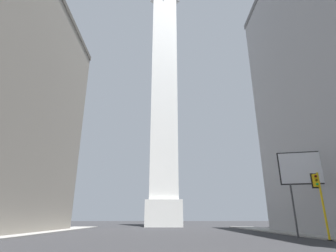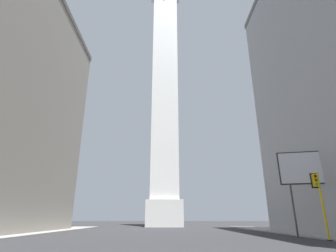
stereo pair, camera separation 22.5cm
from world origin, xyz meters
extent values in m
cube|color=silver|center=(0.00, 61.20, 2.80)|extent=(8.09, 8.09, 5.61)
cube|color=white|center=(0.00, 61.20, 34.56)|extent=(6.47, 6.47, 57.89)
cylinder|color=yellow|center=(13.66, 22.66, 2.81)|extent=(0.18, 0.18, 5.62)
cylinder|color=#262626|center=(13.66, 22.66, 0.05)|extent=(0.40, 0.40, 0.10)
cube|color=#E5B20F|center=(13.37, 22.66, 4.92)|extent=(0.34, 0.34, 1.10)
cube|color=black|center=(13.36, 22.84, 4.92)|extent=(0.58, 0.03, 1.32)
sphere|color=#410907|center=(13.37, 22.47, 5.27)|extent=(0.22, 0.22, 0.22)
sphere|color=#483506|center=(13.37, 22.47, 4.92)|extent=(0.22, 0.22, 0.22)
sphere|color=green|center=(13.37, 22.47, 4.58)|extent=(0.22, 0.22, 0.22)
cylinder|color=#3F3F42|center=(12.90, 26.46, 2.56)|extent=(0.18, 0.18, 5.11)
cylinder|color=#3F3F42|center=(16.48, 25.62, 2.56)|extent=(0.18, 0.18, 5.11)
cube|color=silver|center=(14.69, 26.04, 6.68)|extent=(5.18, 1.44, 3.13)
cube|color=black|center=(14.69, 26.04, 6.68)|extent=(5.39, 1.38, 3.37)
camera|label=1|loc=(-0.05, -0.54, 1.76)|focal=28.00mm
camera|label=2|loc=(0.18, -0.54, 1.76)|focal=28.00mm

